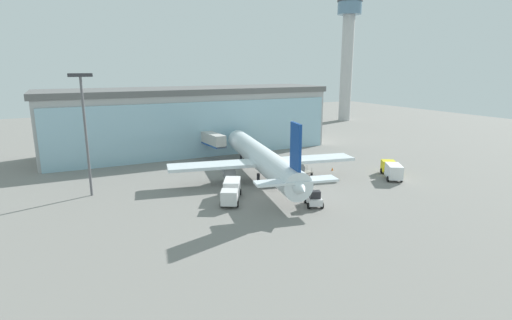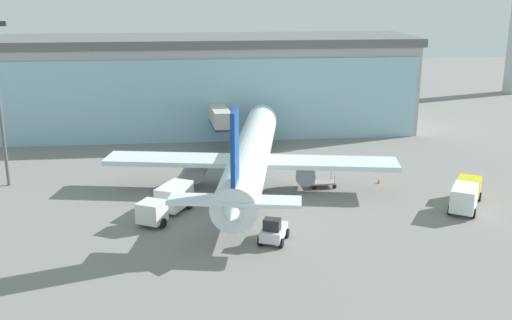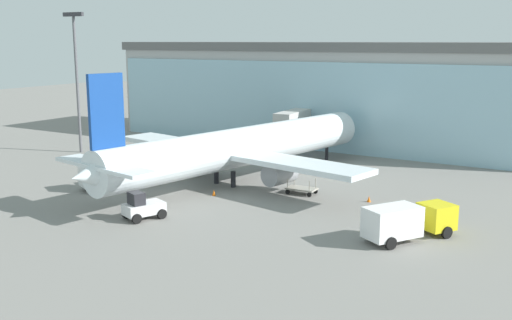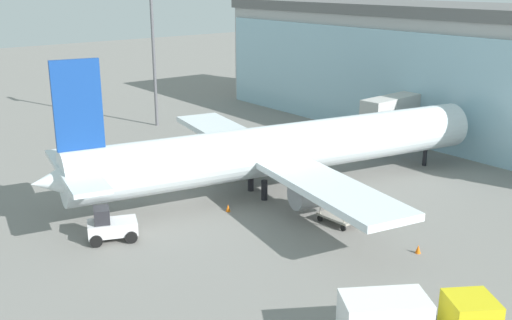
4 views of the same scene
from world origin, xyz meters
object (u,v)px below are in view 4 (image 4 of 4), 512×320
Objects in this scene: pushback_tug at (111,226)px; safety_cone_wingtip at (418,249)px; baggage_cart at (339,217)px; catering_truck at (142,166)px; apron_light_mast at (153,35)px; jet_bridge at (405,107)px; fuel_truck at (412,318)px; airplane at (281,149)px; safety_cone_nose at (228,208)px.

pushback_tug reaches higher than safety_cone_wingtip.
catering_truck is at bearing -159.95° from baggage_cart.
jet_bridge is at bearing 31.32° from apron_light_mast.
safety_cone_wingtip is at bearing -7.41° from apron_light_mast.
jet_bridge is 22.94m from baggage_cart.
catering_truck and fuel_truck have the same top height.
pushback_tug is (-0.18, -15.09, -2.56)m from airplane.
fuel_truck is (46.41, -13.98, -9.10)m from apron_light_mast.
safety_cone_wingtip is at bearing 20.19° from safety_cone_nose.
catering_truck is 17.92m from baggage_cart.
safety_cone_wingtip is at bearing 67.14° from fuel_truck.
catering_truck is 24.23m from safety_cone_wingtip.
catering_truck is 13.50× the size of safety_cone_nose.
apron_light_mast is 2.42× the size of fuel_truck.
baggage_cart is at bearing 139.86° from catering_truck.
fuel_truck is 2.61× the size of baggage_cart.
pushback_tug is at bearing -36.22° from apron_light_mast.
pushback_tug is at bearing 79.83° from catering_truck.
safety_cone_wingtip is at bearing -143.58° from jet_bridge.
baggage_cart is 5.09× the size of safety_cone_wingtip.
baggage_cart is (9.76, -20.44, -3.63)m from jet_bridge.
safety_cone_nose is at bearing -159.65° from airplane.
fuel_truck is at bearing -103.47° from airplane.
apron_light_mast is 32.17× the size of safety_cone_nose.
airplane reaches higher than safety_cone_nose.
airplane is at bearing 175.42° from safety_cone_wingtip.
fuel_truck is 2.00× the size of pushback_tug.
fuel_truck reaches higher than pushback_tug.
airplane is 10.63× the size of pushback_tug.
jet_bridge reaches higher than baggage_cart.
jet_bridge is at bearing 96.57° from safety_cone_nose.
jet_bridge reaches higher than fuel_truck.
jet_bridge is 19.10m from airplane.
jet_bridge is at bearing 19.00° from airplane.
airplane reaches higher than fuel_truck.
apron_light_mast is 42.26m from safety_cone_wingtip.
apron_light_mast is at bearing 77.28° from pushback_tug.
fuel_truck is at bearing 115.41° from catering_truck.
apron_light_mast reaches higher than catering_truck.
baggage_cart is 6.52m from safety_cone_wingtip.
catering_truck reaches higher than safety_cone_wingtip.
airplane is at bearing -8.91° from apron_light_mast.
jet_bridge is at bearing 115.56° from baggage_cart.
jet_bridge is at bearing 71.02° from fuel_truck.
fuel_truck is (19.96, -9.84, -2.07)m from airplane.
apron_light_mast is 4.84× the size of pushback_tug.
apron_light_mast is 32.17× the size of safety_cone_wingtip.
jet_bridge is 0.69× the size of apron_light_mast.
jet_bridge is 22.18× the size of safety_cone_wingtip.
safety_cone_nose is 1.00× the size of safety_cone_wingtip.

